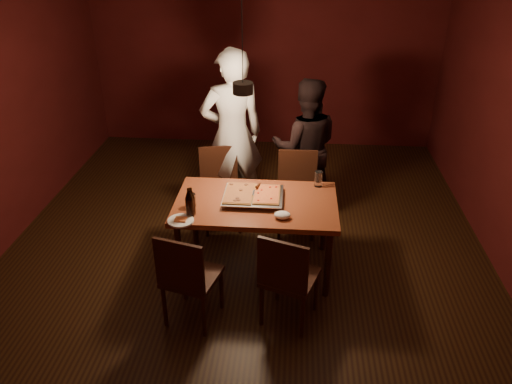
# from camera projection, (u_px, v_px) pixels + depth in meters

# --- Properties ---
(room_shell) EXTENTS (6.00, 6.00, 6.00)m
(room_shell) POSITION_uv_depth(u_px,v_px,m) (243.00, 126.00, 4.52)
(room_shell) COLOR #33200E
(room_shell) RESTS_ON ground
(dining_table) EXTENTS (1.50, 0.90, 0.75)m
(dining_table) POSITION_uv_depth(u_px,v_px,m) (256.00, 208.00, 4.65)
(dining_table) COLOR brown
(dining_table) RESTS_ON floor
(chair_far_left) EXTENTS (0.51, 0.51, 0.49)m
(chair_far_left) POSITION_uv_depth(u_px,v_px,m) (220.00, 180.00, 5.47)
(chair_far_left) COLOR #38190F
(chair_far_left) RESTS_ON floor
(chair_far_right) EXTENTS (0.43, 0.43, 0.49)m
(chair_far_right) POSITION_uv_depth(u_px,v_px,m) (297.00, 185.00, 5.37)
(chair_far_right) COLOR #38190F
(chair_far_right) RESTS_ON floor
(chair_near_left) EXTENTS (0.51, 0.51, 0.49)m
(chair_near_left) POSITION_uv_depth(u_px,v_px,m) (186.00, 272.00, 4.03)
(chair_near_left) COLOR #38190F
(chair_near_left) RESTS_ON floor
(chair_near_right) EXTENTS (0.53, 0.53, 0.49)m
(chair_near_right) POSITION_uv_depth(u_px,v_px,m) (287.00, 273.00, 4.02)
(chair_near_right) COLOR #38190F
(chair_near_right) RESTS_ON floor
(pizza_tray) EXTENTS (0.59, 0.50, 0.05)m
(pizza_tray) POSITION_uv_depth(u_px,v_px,m) (253.00, 197.00, 4.64)
(pizza_tray) COLOR silver
(pizza_tray) RESTS_ON dining_table
(pizza_meat) EXTENTS (0.27, 0.42, 0.02)m
(pizza_meat) POSITION_uv_depth(u_px,v_px,m) (239.00, 193.00, 4.64)
(pizza_meat) COLOR maroon
(pizza_meat) RESTS_ON pizza_tray
(pizza_cheese) EXTENTS (0.24, 0.38, 0.02)m
(pizza_cheese) POSITION_uv_depth(u_px,v_px,m) (267.00, 194.00, 4.62)
(pizza_cheese) COLOR gold
(pizza_cheese) RESTS_ON pizza_tray
(spatula) EXTENTS (0.14, 0.25, 0.04)m
(spatula) POSITION_uv_depth(u_px,v_px,m) (254.00, 193.00, 4.64)
(spatula) COLOR silver
(spatula) RESTS_ON pizza_tray
(beer_bottle_a) EXTENTS (0.07, 0.07, 0.27)m
(beer_bottle_a) POSITION_uv_depth(u_px,v_px,m) (189.00, 203.00, 4.32)
(beer_bottle_a) COLOR black
(beer_bottle_a) RESTS_ON dining_table
(beer_bottle_b) EXTENTS (0.07, 0.07, 0.26)m
(beer_bottle_b) POSITION_uv_depth(u_px,v_px,m) (191.00, 201.00, 4.36)
(beer_bottle_b) COLOR black
(beer_bottle_b) RESTS_ON dining_table
(water_glass_left) EXTENTS (0.08, 0.08, 0.12)m
(water_glass_left) POSITION_uv_depth(u_px,v_px,m) (192.00, 200.00, 4.52)
(water_glass_left) COLOR silver
(water_glass_left) RESTS_ON dining_table
(water_glass_right) EXTENTS (0.08, 0.08, 0.16)m
(water_glass_right) POSITION_uv_depth(u_px,v_px,m) (318.00, 179.00, 4.85)
(water_glass_right) COLOR silver
(water_glass_right) RESTS_ON dining_table
(plate_slice) EXTENTS (0.23, 0.23, 0.03)m
(plate_slice) POSITION_uv_depth(u_px,v_px,m) (181.00, 221.00, 4.30)
(plate_slice) COLOR white
(plate_slice) RESTS_ON dining_table
(napkin) EXTENTS (0.15, 0.11, 0.06)m
(napkin) POSITION_uv_depth(u_px,v_px,m) (282.00, 215.00, 4.34)
(napkin) COLOR white
(napkin) RESTS_ON dining_table
(diner_white) EXTENTS (0.82, 0.67, 1.92)m
(diner_white) POSITION_uv_depth(u_px,v_px,m) (232.00, 135.00, 5.51)
(diner_white) COLOR white
(diner_white) RESTS_ON floor
(diner_dark) EXTENTS (0.80, 0.63, 1.58)m
(diner_dark) POSITION_uv_depth(u_px,v_px,m) (305.00, 147.00, 5.63)
(diner_dark) COLOR black
(diner_dark) RESTS_ON floor
(pendant_lamp) EXTENTS (0.18, 0.18, 1.10)m
(pendant_lamp) POSITION_uv_depth(u_px,v_px,m) (243.00, 87.00, 4.35)
(pendant_lamp) COLOR black
(pendant_lamp) RESTS_ON ceiling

